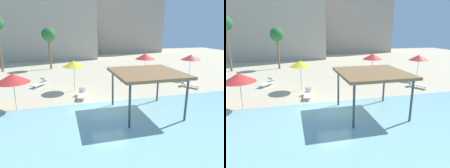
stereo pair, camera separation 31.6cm
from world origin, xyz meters
TOP-DOWN VIEW (x-y plane):
  - ground_plane at (0.00, 0.00)m, footprint 80.00×80.00m
  - lagoon_water at (0.00, -5.25)m, footprint 44.00×13.50m
  - shade_pavilion at (2.18, -1.14)m, footprint 4.35×4.35m
  - beach_umbrella_red_0 at (-6.45, 1.64)m, footprint 2.27×2.27m
  - beach_umbrella_red_1 at (6.12, 7.91)m, footprint 2.26×2.26m
  - beach_umbrella_red_3 at (11.16, 6.62)m, footprint 2.17×2.17m
  - beach_umbrella_yellow_4 at (-2.08, 5.23)m, footprint 1.97×1.97m
  - lounge_chair_1 at (-1.65, 3.12)m, footprint 0.95×1.98m
  - lounge_chair_2 at (8.97, 3.53)m, footprint 1.43×1.95m
  - lounge_chair_3 at (-5.28, 7.61)m, footprint 1.56×1.91m
  - palm_tree_1 at (-4.52, 16.65)m, footprint 1.90×1.90m
  - hotel_block_1 at (11.45, 37.12)m, footprint 19.38×11.76m

SIDE VIEW (x-z plane):
  - ground_plane at x=0.00m, z-range 0.00..0.00m
  - lagoon_water at x=0.00m, z-range 0.00..0.04m
  - lounge_chair_1 at x=-1.65m, z-range -0.04..0.70m
  - lounge_chair_2 at x=8.97m, z-range -0.04..0.70m
  - lounge_chair_3 at x=-5.28m, z-range -0.04..0.70m
  - beach_umbrella_red_0 at x=-6.45m, z-range 1.00..3.64m
  - beach_umbrella_red_3 at x=11.16m, z-range 1.07..3.81m
  - beach_umbrella_yellow_4 at x=-2.08m, z-range 1.12..3.93m
  - beach_umbrella_red_1 at x=6.12m, z-range 1.12..3.99m
  - shade_pavilion at x=2.18m, z-range 1.26..4.14m
  - palm_tree_1 at x=-4.52m, z-range 1.81..7.57m
  - hotel_block_1 at x=11.45m, z-range 0.00..15.97m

